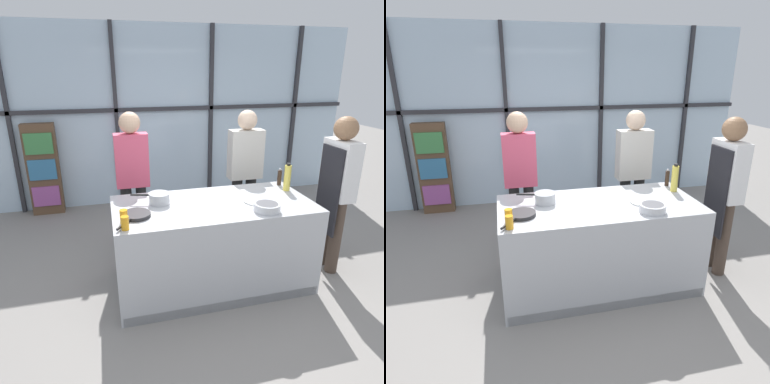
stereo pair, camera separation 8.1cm
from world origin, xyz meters
The scene contains 15 objects.
ground_plane centered at (0.00, 0.00, 0.00)m, with size 18.00×18.00×0.00m, color gray.
back_window_wall centered at (0.00, 2.61, 1.40)m, with size 6.40×0.10×2.80m.
bookshelf centered at (-1.91, 2.42, 0.70)m, with size 0.46×0.19×1.40m.
demo_island centered at (0.00, 0.00, 0.45)m, with size 1.96×0.93×0.91m.
chef centered at (1.36, -0.04, 0.99)m, with size 0.24×0.41×1.71m.
spectator_far_left centered at (-0.70, 0.89, 1.00)m, with size 0.38×0.24×1.71m.
spectator_center_left centered at (0.70, 0.89, 0.97)m, with size 0.42×0.24×1.69m.
frying_pan centered at (-0.77, -0.13, 0.93)m, with size 0.32×0.42×0.04m.
saucepan centered at (-0.52, 0.13, 0.97)m, with size 0.38×0.21×0.11m.
white_plate centered at (0.43, -0.06, 0.92)m, with size 0.27×0.27×0.01m, color white.
mixing_bowl centered at (0.42, -0.30, 0.95)m, with size 0.25×0.25×0.07m.
oil_bottle centered at (0.88, 0.16, 1.05)m, with size 0.07×0.07×0.30m.
pepper_grinder centered at (0.89, 0.35, 1.00)m, with size 0.05×0.05×0.20m.
juice_glass_near centered at (-0.88, -0.37, 0.97)m, with size 0.07×0.07×0.12m, color orange.
juice_glass_far centered at (-0.88, -0.23, 0.97)m, with size 0.07×0.07×0.12m, color orange.
Camera 2 is at (-0.90, -2.98, 2.16)m, focal length 32.00 mm.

